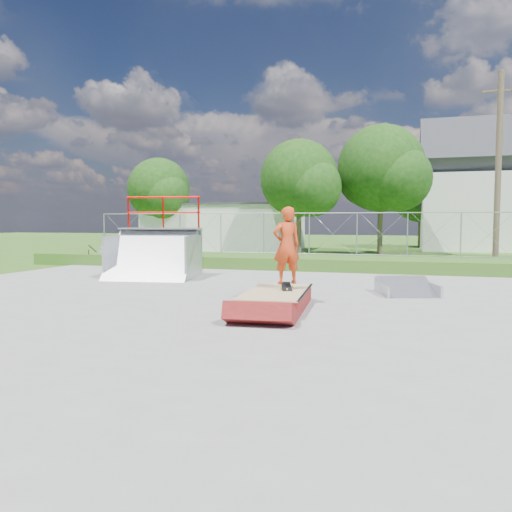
{
  "coord_description": "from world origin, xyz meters",
  "views": [
    {
      "loc": [
        3.87,
        -10.46,
        1.94
      ],
      "look_at": [
        0.45,
        1.03,
        1.1
      ],
      "focal_mm": 35.0,
      "sensor_mm": 36.0,
      "label": 1
    }
  ],
  "objects_px": {
    "flat_bank_ramp": "(407,288)",
    "skater": "(287,249)",
    "quarter_pipe": "(152,237)",
    "grind_box": "(276,300)"
  },
  "relations": [
    {
      "from": "quarter_pipe",
      "to": "flat_bank_ramp",
      "type": "height_order",
      "value": "quarter_pipe"
    },
    {
      "from": "quarter_pipe",
      "to": "skater",
      "type": "xyz_separation_m",
      "value": [
        5.54,
        -4.02,
        -0.09
      ]
    },
    {
      "from": "quarter_pipe",
      "to": "flat_bank_ramp",
      "type": "distance_m",
      "value": 8.42
    },
    {
      "from": "quarter_pipe",
      "to": "skater",
      "type": "relative_size",
      "value": 1.61
    },
    {
      "from": "flat_bank_ramp",
      "to": "quarter_pipe",
      "type": "bearing_deg",
      "value": 152.64
    },
    {
      "from": "flat_bank_ramp",
      "to": "skater",
      "type": "relative_size",
      "value": 0.83
    },
    {
      "from": "grind_box",
      "to": "flat_bank_ramp",
      "type": "xyz_separation_m",
      "value": [
        2.78,
        2.87,
        0.01
      ]
    },
    {
      "from": "grind_box",
      "to": "flat_bank_ramp",
      "type": "distance_m",
      "value": 3.99
    },
    {
      "from": "quarter_pipe",
      "to": "flat_bank_ramp",
      "type": "bearing_deg",
      "value": -19.36
    },
    {
      "from": "grind_box",
      "to": "quarter_pipe",
      "type": "xyz_separation_m",
      "value": [
        -5.41,
        4.44,
        1.21
      ]
    }
  ]
}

